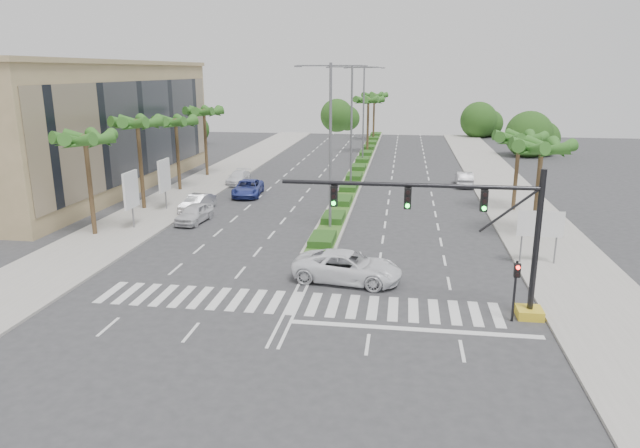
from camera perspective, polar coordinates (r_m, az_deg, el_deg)
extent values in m
plane|color=#333335|center=(29.35, -2.58, -7.91)|extent=(160.00, 160.00, 0.00)
cube|color=gray|center=(48.90, 19.92, 0.71)|extent=(6.00, 120.00, 0.15)
cube|color=gray|center=(52.07, -14.93, 1.95)|extent=(6.00, 120.00, 0.15)
cube|color=gray|center=(72.59, 4.21, 6.06)|extent=(2.20, 75.00, 0.20)
cube|color=#355C1F|center=(72.57, 4.21, 6.16)|extent=(1.80, 75.00, 0.04)
cube|color=tan|center=(61.35, -22.51, 8.87)|extent=(12.00, 36.00, 12.00)
cube|color=gold|center=(29.46, 20.20, -8.33)|extent=(1.20, 1.20, 0.45)
cylinder|color=black|center=(28.31, 20.84, -1.84)|extent=(0.28, 0.28, 7.00)
cylinder|color=black|center=(27.00, 8.82, 3.88)|extent=(12.00, 0.20, 0.20)
cylinder|color=black|center=(27.66, 18.29, 1.22)|extent=(2.53, 0.12, 2.15)
cube|color=black|center=(27.39, 16.11, 2.23)|extent=(0.32, 0.24, 1.00)
cylinder|color=#19E533|center=(27.32, 16.09, 1.51)|extent=(0.20, 0.06, 0.20)
cube|color=black|center=(27.13, 8.76, 2.54)|extent=(0.32, 0.24, 1.00)
cylinder|color=#19E533|center=(27.07, 8.74, 1.81)|extent=(0.20, 0.06, 0.20)
cube|color=black|center=(27.33, 1.40, 2.80)|extent=(0.32, 0.24, 1.00)
cylinder|color=#19E533|center=(27.26, 1.36, 2.08)|extent=(0.20, 0.06, 0.20)
cylinder|color=black|center=(28.26, 18.88, -6.41)|extent=(0.12, 0.12, 3.00)
cube|color=black|center=(27.76, 19.12, -4.40)|extent=(0.28, 0.22, 0.65)
cylinder|color=red|center=(27.58, 19.20, -4.14)|extent=(0.18, 0.05, 0.18)
cylinder|color=slate|center=(36.66, 19.49, -1.73)|extent=(0.10, 0.10, 2.80)
cylinder|color=slate|center=(37.11, 22.52, -1.82)|extent=(0.10, 0.10, 2.80)
cube|color=#0C6638|center=(36.56, 21.19, 0.02)|extent=(2.60, 0.08, 1.50)
cube|color=white|center=(36.52, 21.21, 0.00)|extent=(2.70, 0.02, 1.60)
cylinder|color=slate|center=(44.43, -18.22, 1.24)|extent=(0.12, 0.12, 2.80)
cube|color=white|center=(44.10, -18.39, 3.26)|extent=(0.18, 2.10, 2.70)
cube|color=#D8594C|center=(44.10, -18.39, 3.26)|extent=(0.12, 2.00, 2.60)
cylinder|color=slate|center=(49.72, -15.19, 2.89)|extent=(0.12, 0.12, 2.80)
cube|color=white|center=(49.42, -15.31, 4.71)|extent=(0.18, 2.10, 2.70)
cube|color=#D8594C|center=(49.42, -15.31, 4.71)|extent=(0.12, 2.00, 2.60)
cylinder|color=brown|center=(43.24, -21.99, 3.38)|extent=(0.32, 0.32, 7.00)
sphere|color=brown|center=(42.74, -22.44, 7.84)|extent=(0.70, 0.70, 0.70)
cone|color=#2F621E|center=(42.20, -21.13, 7.75)|extent=(0.90, 3.62, 1.50)
cone|color=#2F621E|center=(43.15, -21.06, 7.90)|extent=(3.39, 2.96, 1.50)
cone|color=#2F621E|center=(43.79, -22.00, 7.90)|extent=(3.73, 1.68, 1.50)
cone|color=#2F621E|center=(43.67, -23.24, 7.76)|extent=(2.38, 3.65, 1.50)
cone|color=#2F621E|center=(42.86, -23.90, 7.57)|extent=(2.38, 3.65, 1.50)
cone|color=#2F621E|center=(41.97, -23.46, 7.49)|extent=(3.73, 1.68, 1.50)
cone|color=#2F621E|center=(41.67, -22.21, 7.57)|extent=(3.39, 2.96, 1.50)
cylinder|color=brown|center=(50.14, -17.47, 5.50)|extent=(0.32, 0.32, 7.40)
sphere|color=brown|center=(49.71, -17.80, 9.59)|extent=(0.70, 0.70, 0.70)
cone|color=#2F621E|center=(49.25, -16.63, 9.52)|extent=(0.90, 3.62, 1.50)
cone|color=#2F621E|center=(50.20, -16.65, 9.61)|extent=(3.39, 2.96, 1.50)
cone|color=#2F621E|center=(50.79, -17.52, 9.60)|extent=(3.73, 1.68, 1.50)
cone|color=#2F621E|center=(50.58, -18.58, 9.50)|extent=(2.38, 3.65, 1.50)
cone|color=#2F621E|center=(49.74, -19.08, 9.37)|extent=(2.38, 3.65, 1.50)
cone|color=#2F621E|center=(48.87, -18.61, 9.32)|extent=(3.73, 1.68, 1.50)
cone|color=#2F621E|center=(48.65, -17.50, 9.39)|extent=(3.39, 2.96, 1.50)
cylinder|color=brown|center=(57.40, -14.02, 6.58)|extent=(0.32, 0.32, 6.80)
sphere|color=brown|center=(57.03, -14.23, 9.86)|extent=(0.70, 0.70, 0.70)
cone|color=#2F621E|center=(56.63, -13.18, 9.79)|extent=(0.90, 3.62, 1.50)
cone|color=#2F621E|center=(57.58, -13.26, 9.87)|extent=(3.39, 2.96, 1.50)
cone|color=#2F621E|center=(58.12, -14.05, 9.86)|extent=(3.73, 1.68, 1.50)
cone|color=#2F621E|center=(57.86, -14.96, 9.78)|extent=(2.38, 3.65, 1.50)
cone|color=#2F621E|center=(56.99, -15.34, 9.68)|extent=(2.38, 3.65, 1.50)
cone|color=#2F621E|center=(56.15, -14.88, 9.64)|extent=(3.73, 1.68, 1.50)
cone|color=#2F621E|center=(55.99, -13.90, 9.69)|extent=(3.39, 2.96, 1.50)
cylinder|color=brown|center=(64.77, -11.36, 7.84)|extent=(0.32, 0.32, 7.20)
sphere|color=brown|center=(64.44, -11.52, 10.93)|extent=(0.70, 0.70, 0.70)
cone|color=#2F621E|center=(64.09, -10.57, 10.86)|extent=(0.90, 3.62, 1.50)
cone|color=#2F621E|center=(65.03, -10.68, 10.92)|extent=(3.39, 2.96, 1.50)
cone|color=#2F621E|center=(65.54, -11.40, 10.91)|extent=(3.73, 1.68, 1.50)
cone|color=#2F621E|center=(65.24, -12.21, 10.85)|extent=(2.38, 3.65, 1.50)
cone|color=#2F621E|center=(64.34, -12.51, 10.78)|extent=(2.38, 3.65, 1.50)
cone|color=#2F621E|center=(63.53, -12.06, 10.75)|extent=(3.73, 1.68, 1.50)
cone|color=#2F621E|center=(63.41, -11.19, 10.79)|extent=(3.39, 2.96, 1.50)
cylinder|color=brown|center=(42.35, 20.90, 2.91)|extent=(0.32, 0.32, 6.50)
sphere|color=brown|center=(41.85, 21.31, 7.13)|extent=(0.70, 0.70, 0.70)
cone|color=#2F621E|center=(42.12, 22.76, 6.89)|extent=(0.90, 3.62, 1.50)
cone|color=#2F621E|center=(42.85, 21.95, 7.09)|extent=(3.39, 2.96, 1.50)
cone|color=#2F621E|center=(42.85, 20.67, 7.22)|extent=(3.73, 1.68, 1.50)
cone|color=#2F621E|center=(42.12, 19.83, 7.17)|extent=(2.38, 3.65, 1.50)
cone|color=#2F621E|center=(41.19, 20.08, 6.99)|extent=(2.38, 3.65, 1.50)
cone|color=#2F621E|center=(40.77, 21.28, 6.80)|extent=(3.73, 1.68, 1.50)
cone|color=#2F621E|center=(41.19, 22.48, 6.76)|extent=(3.39, 2.96, 1.50)
cylinder|color=brown|center=(50.08, 19.02, 4.66)|extent=(0.32, 0.32, 6.20)
sphere|color=brown|center=(49.66, 19.31, 8.07)|extent=(0.70, 0.70, 0.70)
cone|color=#2F621E|center=(49.89, 20.55, 7.87)|extent=(0.90, 3.62, 1.50)
cone|color=#2F621E|center=(50.65, 19.90, 8.02)|extent=(3.39, 2.96, 1.50)
cone|color=#2F621E|center=(50.68, 18.81, 8.12)|extent=(3.73, 1.68, 1.50)
cone|color=#2F621E|center=(49.97, 18.08, 8.09)|extent=(2.38, 3.65, 1.50)
cone|color=#2F621E|center=(49.03, 18.26, 7.96)|extent=(2.38, 3.65, 1.50)
cone|color=#2F621E|center=(48.58, 19.24, 7.81)|extent=(3.73, 1.68, 1.50)
cone|color=#2F621E|center=(48.97, 20.28, 7.77)|extent=(3.39, 2.96, 1.50)
cylinder|color=brown|center=(82.03, 4.80, 9.66)|extent=(0.32, 0.32, 7.50)
sphere|color=brown|center=(81.77, 4.86, 12.21)|extent=(0.70, 0.70, 0.70)
cone|color=#2F621E|center=(81.71, 5.64, 12.12)|extent=(0.90, 3.62, 1.50)
cone|color=#2F621E|center=(82.59, 5.38, 12.16)|extent=(3.39, 2.96, 1.50)
cone|color=#2F621E|center=(82.86, 4.73, 12.18)|extent=(3.73, 1.68, 1.50)
cone|color=#2F621E|center=(82.32, 4.17, 12.17)|extent=(2.38, 3.65, 1.50)
cone|color=#2F621E|center=(81.37, 4.12, 12.14)|extent=(2.38, 3.65, 1.50)
cone|color=#2F621E|center=(80.72, 4.63, 12.11)|extent=(3.73, 1.68, 1.50)
cone|color=#2F621E|center=(80.88, 5.31, 12.10)|extent=(3.39, 2.96, 1.50)
cylinder|color=brown|center=(96.95, 5.40, 10.48)|extent=(0.32, 0.32, 7.50)
sphere|color=brown|center=(96.73, 5.45, 12.64)|extent=(0.70, 0.70, 0.70)
cone|color=#2F621E|center=(96.68, 6.12, 12.56)|extent=(0.90, 3.62, 1.50)
cone|color=#2F621E|center=(97.56, 5.89, 12.59)|extent=(3.39, 2.96, 1.50)
cone|color=#2F621E|center=(97.82, 5.34, 12.61)|extent=(3.73, 1.68, 1.50)
cone|color=#2F621E|center=(97.27, 4.87, 12.61)|extent=(2.38, 3.65, 1.50)
cone|color=#2F621E|center=(96.32, 4.83, 12.58)|extent=(2.38, 3.65, 1.50)
cone|color=#2F621E|center=(95.68, 5.27, 12.56)|extent=(3.73, 1.68, 1.50)
cone|color=#2F621E|center=(95.84, 5.84, 12.55)|extent=(3.39, 2.96, 1.50)
cylinder|color=slate|center=(41.21, 1.05, 7.48)|extent=(0.20, 0.20, 12.00)
cylinder|color=slate|center=(41.01, -0.64, 15.57)|extent=(2.40, 0.10, 0.10)
cylinder|color=slate|center=(40.70, 2.83, 15.56)|extent=(2.40, 0.10, 0.10)
cube|color=slate|center=(41.20, -2.21, 15.49)|extent=(0.50, 0.25, 0.12)
cube|color=slate|center=(40.61, 4.43, 15.46)|extent=(0.50, 0.25, 0.12)
cylinder|color=slate|center=(57.01, 3.16, 9.58)|extent=(0.20, 0.20, 12.00)
cylinder|color=slate|center=(56.87, 2.00, 15.44)|extent=(2.40, 0.10, 0.10)
cylinder|color=slate|center=(56.65, 4.50, 15.40)|extent=(2.40, 0.10, 0.10)
cube|color=slate|center=(57.00, 0.86, 15.39)|extent=(0.50, 0.25, 0.12)
cube|color=slate|center=(56.58, 5.65, 15.33)|extent=(0.50, 0.25, 0.12)
cylinder|color=slate|center=(72.90, 4.36, 10.77)|extent=(0.20, 0.20, 12.00)
cylinder|color=slate|center=(72.79, 3.48, 15.35)|extent=(2.40, 0.10, 0.10)
cylinder|color=slate|center=(72.61, 5.43, 15.31)|extent=(2.40, 0.10, 0.10)
cube|color=slate|center=(72.89, 2.59, 15.32)|extent=(0.50, 0.25, 0.12)
cube|color=slate|center=(72.56, 6.33, 15.25)|extent=(0.50, 0.25, 0.12)
imported|color=silver|center=(45.35, -12.46, 1.05)|extent=(2.14, 4.45, 1.47)
imported|color=silver|center=(48.97, -12.17, 2.07)|extent=(2.04, 4.43, 1.41)
imported|color=#2F3C90|center=(54.23, -7.22, 3.59)|extent=(3.05, 5.61, 1.49)
imported|color=white|center=(60.30, -8.16, 4.63)|extent=(1.87, 4.52, 1.31)
imported|color=white|center=(32.02, 2.78, -4.30)|extent=(6.41, 3.64, 1.69)
imported|color=#A5A4A9|center=(60.26, 14.21, 4.40)|extent=(1.66, 4.58, 1.50)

